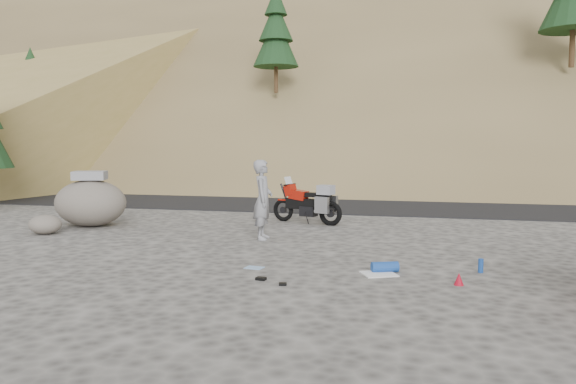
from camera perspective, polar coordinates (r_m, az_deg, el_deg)
name	(u,v)px	position (r m, az deg, el deg)	size (l,w,h in m)	color
ground	(286,252)	(10.40, -0.25, -6.08)	(140.00, 140.00, 0.00)	#43403D
road	(351,202)	(19.16, 6.42, -1.04)	(120.00, 7.00, 0.05)	black
hillside	(401,39)	(51.64, 11.39, 15.00)	(120.00, 73.00, 46.72)	brown
motorcycle	(310,204)	(13.93, 2.22, -1.19)	(1.90, 0.92, 1.17)	black
man	(263,239)	(11.75, -2.55, -4.80)	(0.60, 0.40, 1.66)	gray
boulder	(91,202)	(14.30, -19.42, -1.01)	(1.93, 1.72, 1.30)	#57534A
small_rock	(45,224)	(13.45, -23.44, -3.04)	(0.91, 0.87, 0.43)	#57534A
gear_white_cloth	(379,274)	(8.75, 9.20, -8.21)	(0.49, 0.44, 0.02)	white
gear_blue_mat	(385,267)	(8.88, 9.81, -7.52)	(0.17, 0.17, 0.42)	#184192
gear_bottle	(481,266)	(9.22, 19.00, -7.10)	(0.08, 0.08, 0.22)	#184192
gear_funnel	(459,279)	(8.34, 16.97, -8.45)	(0.14, 0.14, 0.18)	#AA0B1E
gear_glove_a	(261,279)	(8.30, -2.77, -8.79)	(0.14, 0.10, 0.04)	black
gear_glove_b	(283,284)	(7.99, -0.53, -9.34)	(0.11, 0.08, 0.04)	black
gear_blue_cloth	(254,268)	(9.08, -3.44, -7.68)	(0.29, 0.21, 0.01)	#82A5C9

